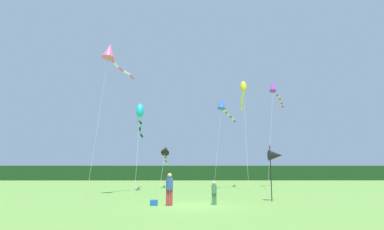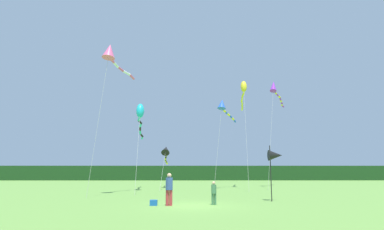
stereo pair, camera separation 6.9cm
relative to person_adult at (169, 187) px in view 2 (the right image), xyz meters
name	(u,v)px [view 2 (the right image)]	position (x,y,z in m)	size (l,w,h in m)	color
ground_plane	(193,206)	(1.35, 0.05, -1.02)	(120.00, 120.00, 0.00)	#6B9E42
distant_treeline	(191,173)	(1.35, 45.05, 0.37)	(108.00, 2.87, 2.78)	#193D19
person_adult	(169,187)	(0.00, 0.00, 0.00)	(0.40, 0.40, 1.82)	#B23338
person_child	(214,192)	(2.58, 0.43, -0.27)	(0.29, 0.29, 1.34)	#3F724C
cooler_box	(154,203)	(-0.88, 0.12, -0.86)	(0.41, 0.39, 0.31)	#1959B2
banner_flag_pole	(275,156)	(6.79, 2.45, 1.89)	(0.90, 0.70, 3.59)	black
kite_blue	(223,106)	(4.72, 14.85, 7.71)	(3.05, 5.15, 9.49)	#B2B2B2
kite_purple	(275,89)	(11.29, 18.34, 10.49)	(4.55, 8.47, 12.52)	#B2B2B2
kite_cyan	(140,115)	(-3.69, 12.32, 6.30)	(1.32, 10.91, 8.45)	#B2B2B2
kite_yellow	(243,90)	(7.31, 16.91, 9.94)	(1.34, 10.21, 11.99)	#B2B2B2
kite_black	(166,151)	(-1.54, 17.82, 3.03)	(0.99, 9.90, 4.94)	#B2B2B2
kite_rainbow	(111,53)	(-5.39, 6.62, 10.51)	(2.25, 5.51, 12.32)	#B2B2B2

